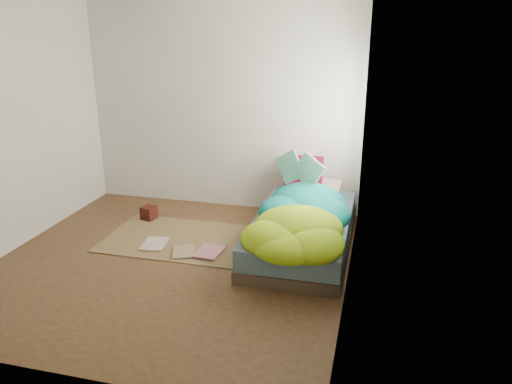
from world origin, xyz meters
TOP-DOWN VIEW (x-y plane):
  - ground at (0.00, 0.00)m, footprint 3.50×3.50m
  - room_walls at (0.01, 0.01)m, footprint 3.54×3.54m
  - bed at (1.22, 0.72)m, footprint 1.00×2.00m
  - duvet at (1.22, 0.50)m, footprint 0.96×1.84m
  - rug at (-0.15, 0.55)m, footprint 1.60×1.10m
  - pillow_floral at (1.27, 1.51)m, footprint 0.57×0.38m
  - pillow_magenta at (1.09, 1.51)m, footprint 0.46×0.17m
  - open_book at (1.09, 1.15)m, footprint 0.52×0.29m
  - wooden_box at (-0.72, 1.00)m, footprint 0.19×0.19m
  - floor_book_a at (-0.45, 0.29)m, footprint 0.30×0.37m
  - floor_book_b at (0.19, 0.28)m, footprint 0.28×0.36m
  - floor_book_c at (-0.06, 0.17)m, footprint 0.32×0.36m

SIDE VIEW (x-z plane):
  - ground at x=0.00m, z-range 0.00..0.00m
  - rug at x=-0.15m, z-range 0.00..0.01m
  - floor_book_c at x=-0.06m, z-range 0.01..0.04m
  - floor_book_a at x=-0.45m, z-range 0.01..0.04m
  - floor_book_b at x=0.19m, z-range 0.01..0.04m
  - wooden_box at x=-0.72m, z-range 0.01..0.17m
  - bed at x=1.22m, z-range 0.00..0.34m
  - pillow_floral at x=1.27m, z-range 0.34..0.46m
  - duvet at x=1.22m, z-range 0.34..0.68m
  - pillow_magenta at x=1.09m, z-range 0.34..0.79m
  - open_book at x=1.09m, z-range 0.68..0.99m
  - room_walls at x=0.01m, z-range 0.32..2.94m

